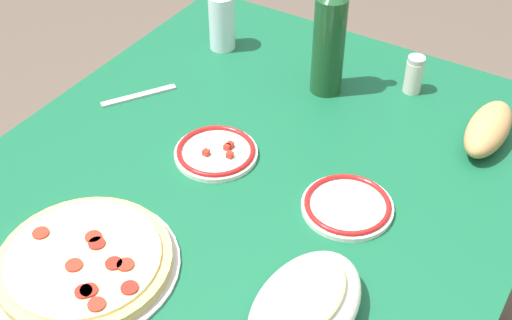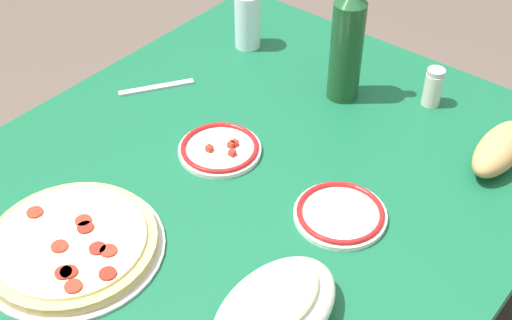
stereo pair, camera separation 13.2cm
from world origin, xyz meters
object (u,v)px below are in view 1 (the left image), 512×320
water_glass (222,22)px  spice_shaker (414,75)px  wine_bottle (329,37)px  side_plate_near (348,204)px  bread_loaf (488,129)px  dining_table (256,214)px  side_plate_far (215,153)px  pepperoni_pizza (85,262)px  baked_pasta_dish (306,304)px

water_glass → spice_shaker: water_glass is taller
wine_bottle → water_glass: (-0.03, -0.30, -0.07)m
side_plate_near → water_glass: bearing=-124.3°
bread_loaf → wine_bottle: bearing=-89.8°
dining_table → bread_loaf: size_ratio=6.16×
dining_table → side_plate_far: size_ratio=6.92×
pepperoni_pizza → bread_loaf: size_ratio=1.69×
dining_table → pepperoni_pizza: (0.36, -0.12, 0.13)m
pepperoni_pizza → water_glass: size_ratio=2.33×
side_plate_near → pepperoni_pizza: bearing=-40.9°
wine_bottle → side_plate_near: (0.32, 0.21, -0.12)m
baked_pasta_dish → bread_loaf: bearing=170.0°
side_plate_far → bread_loaf: 0.55m
water_glass → spice_shaker: 0.47m
dining_table → side_plate_near: 0.23m
bread_loaf → spice_shaker: (-0.09, -0.20, 0.01)m
spice_shaker → dining_table: bearing=-20.2°
baked_pasta_dish → water_glass: (-0.61, -0.56, 0.03)m
pepperoni_pizza → water_glass: water_glass is taller
wine_bottle → spice_shaker: (-0.10, 0.17, -0.09)m
baked_pasta_dish → spice_shaker: 0.68m
dining_table → wine_bottle: bearing=-177.5°
side_plate_near → spice_shaker: spice_shaker is taller
pepperoni_pizza → side_plate_near: size_ratio=1.88×
dining_table → side_plate_near: bearing=91.1°
wine_bottle → pepperoni_pizza: bearing=-8.5°
wine_bottle → side_plate_near: size_ratio=1.93×
water_glass → baked_pasta_dish: bearing=42.6°
baked_pasta_dish → side_plate_near: (-0.26, -0.05, -0.03)m
dining_table → baked_pasta_dish: baked_pasta_dish is taller
pepperoni_pizza → bread_loaf: 0.82m
baked_pasta_dish → side_plate_far: (-0.25, -0.34, -0.03)m
bread_loaf → spice_shaker: bearing=-115.6°
baked_pasta_dish → side_plate_far: 0.43m
dining_table → water_glass: (-0.35, -0.31, 0.18)m
water_glass → dining_table: bearing=41.7°
side_plate_near → bread_loaf: bearing=154.0°
dining_table → pepperoni_pizza: pepperoni_pizza is taller
pepperoni_pizza → baked_pasta_dish: size_ratio=1.32×
dining_table → spice_shaker: size_ratio=13.24×
bread_loaf → side_plate_near: bearing=-26.0°
wine_bottle → dining_table: bearing=2.5°
wine_bottle → bread_loaf: (-0.00, 0.36, -0.10)m
pepperoni_pizza → bread_loaf: (-0.68, 0.47, 0.02)m
side_plate_near → spice_shaker: bearing=-174.1°
side_plate_far → spice_shaker: spice_shaker is taller
pepperoni_pizza → water_glass: bearing=-164.6°
wine_bottle → water_glass: bearing=-95.7°
water_glass → bread_loaf: water_glass is taller
baked_pasta_dish → bread_loaf: size_ratio=1.28×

